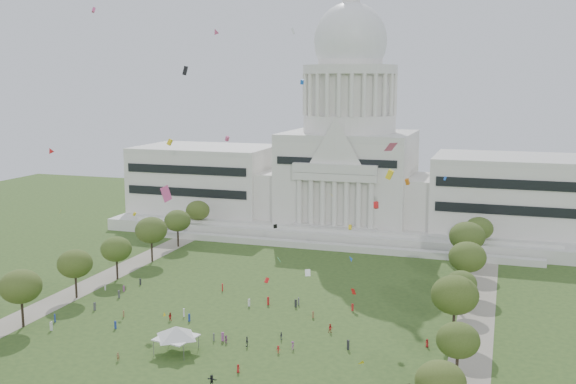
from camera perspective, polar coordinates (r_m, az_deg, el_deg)
The scene contains 31 objects.
ground at distance 137.66m, azimuth -5.96°, elevation -12.87°, with size 400.00×400.00×0.00m, color #304B1D.
capitol at distance 237.52m, azimuth 5.14°, elevation 2.16°, with size 160.00×64.50×91.30m.
path_left at distance 184.82m, azimuth -15.92°, elevation -7.32°, with size 8.00×160.00×0.04m, color gray.
path_right at distance 155.18m, azimuth 15.59°, elevation -10.55°, with size 8.00×160.00×0.04m, color gray.
row_tree_r_0 at distance 106.48m, azimuth 12.79°, elevation -15.42°, with size 7.67×7.67×10.91m.
row_tree_l_1 at distance 154.88m, azimuth -21.69°, elevation -7.44°, with size 8.86×8.86×12.59m.
row_tree_r_1 at distance 122.85m, azimuth 14.20°, elevation -12.08°, with size 7.58×7.58×10.78m.
row_tree_l_2 at distance 170.92m, azimuth -17.60°, elevation -5.81°, with size 8.42×8.42×11.97m.
row_tree_r_2 at distance 140.38m, azimuth 13.94°, elevation -8.46°, with size 9.55×9.55×13.58m.
row_tree_l_3 at distance 183.75m, azimuth -14.34°, elevation -4.71°, with size 8.12×8.12×11.55m.
row_tree_r_3 at distance 157.39m, azimuth 14.46°, elevation -7.51°, with size 7.01×7.01×9.98m.
row_tree_l_4 at distance 198.89m, azimuth -11.51°, elevation -3.18°, with size 9.29×9.29×13.21m.
row_tree_r_4 at distance 171.76m, azimuth 14.95°, elevation -5.34°, with size 9.19×9.19×13.06m.
row_tree_l_5 at distance 215.58m, azimuth -9.33°, elevation -2.41°, with size 8.33×8.33×11.85m.
row_tree_r_5 at distance 191.24m, azimuth 14.92°, elevation -3.65°, with size 9.82×9.82×13.96m.
row_tree_l_6 at distance 232.22m, azimuth -7.65°, elevation -1.56°, with size 8.19×8.19×11.64m.
row_tree_r_6 at distance 208.95m, azimuth 15.87°, elevation -3.00°, with size 8.42×8.42×11.97m.
event_tent at distance 134.56m, azimuth -9.46°, elevation -11.58°, with size 11.13×11.13×5.36m.
person_0 at distance 139.03m, azimuth 11.69°, elevation -12.41°, with size 0.82×0.54×1.68m, color #B21E1E.
person_2 at distance 143.71m, azimuth 3.62°, elevation -11.45°, with size 0.92×0.57×1.90m, color #B21E1E.
person_3 at distance 135.13m, azimuth 0.39°, elevation -12.86°, with size 1.10×0.57×1.71m, color #994C8C.
person_4 at distance 136.84m, azimuth -3.50°, elevation -12.51°, with size 1.19×0.65×2.03m, color #4C4C51.
person_5 at distance 138.86m, azimuth -5.26°, elevation -12.30°, with size 1.46×0.58×1.57m, color #994C8C.
person_6 at distance 125.82m, azimuth -4.24°, elevation -14.67°, with size 0.76×0.50×1.56m, color #B21E1E.
person_7 at distance 134.04m, azimuth -14.19°, elevation -13.36°, with size 0.61×0.44×1.67m, color olive.
person_8 at distance 152.45m, azimuth -9.95°, elevation -10.34°, with size 0.88×0.55×1.82m, color #B21E1E.
person_9 at distance 133.59m, azimuth -0.83°, elevation -13.18°, with size 0.97×0.50×1.50m, color #B21E1E.
person_10 at distance 139.82m, azimuth -0.58°, elevation -12.09°, with size 0.97×0.53×1.65m, color #4C4C51.
person_11 at distance 121.33m, azimuth -6.48°, elevation -15.54°, with size 1.82×0.72×1.96m, color #26262B.
distant_crowd at distance 155.34m, azimuth -7.72°, elevation -9.92°, with size 67.28×36.81×1.95m.
kite_swarm at distance 138.66m, azimuth -2.98°, elevation 0.38°, with size 84.59×105.44×61.26m.
Camera 1 is at (52.50, -116.15, 51.99)m, focal length 42.00 mm.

